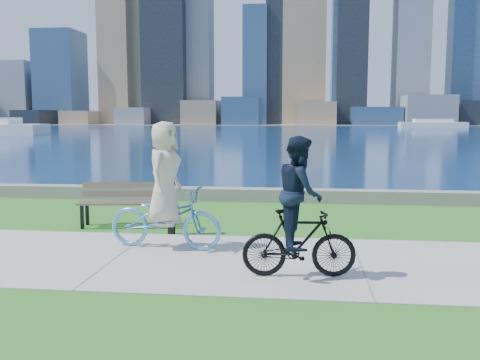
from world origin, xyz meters
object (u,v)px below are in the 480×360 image
object	(u,v)px
bollard_lamp	(171,195)
cyclist_woman	(165,202)
park_bench	(122,200)
cyclist_man	(299,218)

from	to	relation	value
bollard_lamp	cyclist_woman	distance (m)	1.16
park_bench	cyclist_woman	size ratio (longest dim) A/B	0.83
bollard_lamp	park_bench	bearing A→B (deg)	150.85
park_bench	cyclist_woman	distance (m)	2.34
cyclist_woman	bollard_lamp	bearing A→B (deg)	17.13
cyclist_man	cyclist_woman	bearing A→B (deg)	53.90
cyclist_woman	cyclist_man	world-z (taller)	cyclist_woman
bollard_lamp	cyclist_man	world-z (taller)	cyclist_man
bollard_lamp	cyclist_woman	bearing A→B (deg)	-81.15
bollard_lamp	cyclist_woman	xyz separation A→B (m)	(0.18, -1.14, 0.06)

